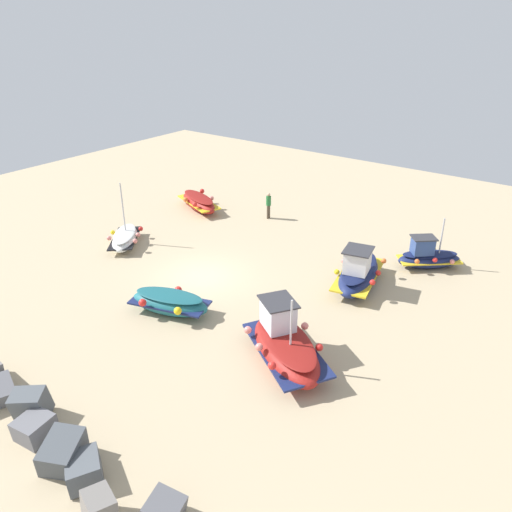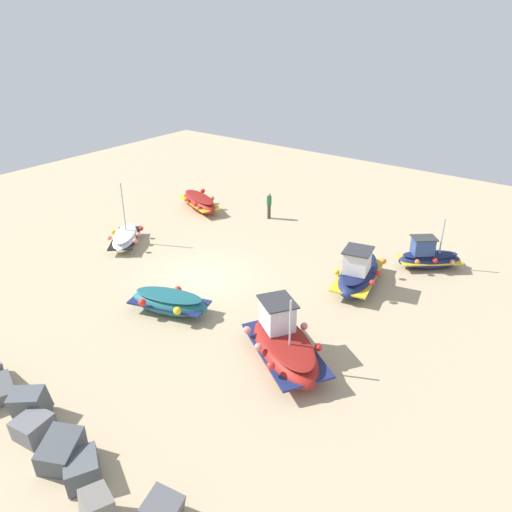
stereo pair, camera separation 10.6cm
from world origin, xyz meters
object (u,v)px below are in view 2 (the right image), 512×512
at_px(fishing_boat_1, 169,302).
at_px(fishing_boat_4, 125,238).
at_px(fishing_boat_3, 358,273).
at_px(person_walking, 269,204).
at_px(fishing_boat_5, 284,345).
at_px(fishing_boat_0, 199,202).
at_px(fishing_boat_2, 428,257).

xyz_separation_m(fishing_boat_1, fishing_boat_4, (7.47, -3.79, -0.10)).
relative_size(fishing_boat_3, person_walking, 2.77).
bearing_deg(person_walking, fishing_boat_3, -31.54).
height_order(fishing_boat_3, fishing_boat_5, fishing_boat_5).
relative_size(fishing_boat_0, fishing_boat_1, 1.09).
bearing_deg(fishing_boat_1, person_walking, -91.81).
xyz_separation_m(fishing_boat_0, fishing_boat_1, (-7.99, 10.75, -0.01)).
xyz_separation_m(fishing_boat_1, fishing_boat_2, (-7.77, -11.46, 0.07)).
relative_size(fishing_boat_5, person_walking, 2.87).
xyz_separation_m(fishing_boat_2, person_walking, (10.97, -0.81, 0.41)).
distance_m(fishing_boat_2, fishing_boat_5, 11.46).
xyz_separation_m(fishing_boat_2, fishing_boat_3, (2.08, 4.06, 0.12)).
xyz_separation_m(fishing_boat_4, fishing_boat_5, (-13.63, 3.67, 0.31)).
bearing_deg(fishing_boat_4, fishing_boat_2, 77.77).
bearing_deg(fishing_boat_5, fishing_boat_3, -52.86).
bearing_deg(fishing_boat_3, fishing_boat_2, 140.49).
distance_m(fishing_boat_2, fishing_boat_3, 4.56).
bearing_deg(fishing_boat_0, fishing_boat_4, 116.10).
relative_size(fishing_boat_0, fishing_boat_4, 1.18).
xyz_separation_m(fishing_boat_1, fishing_boat_3, (-5.69, -7.40, 0.19)).
height_order(fishing_boat_0, fishing_boat_2, fishing_boat_2).
height_order(fishing_boat_0, person_walking, person_walking).
distance_m(fishing_boat_4, fishing_boat_5, 14.12).
distance_m(fishing_boat_0, fishing_boat_1, 13.40).
relative_size(fishing_boat_1, person_walking, 2.28).
relative_size(fishing_boat_2, fishing_boat_3, 0.69).
height_order(fishing_boat_0, fishing_boat_1, fishing_boat_0).
distance_m(fishing_boat_0, person_walking, 5.05).
distance_m(fishing_boat_3, person_walking, 10.14).
relative_size(fishing_boat_4, person_walking, 2.10).
xyz_separation_m(fishing_boat_1, person_walking, (3.20, -12.27, 0.48)).
bearing_deg(person_walking, fishing_boat_1, -78.23).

